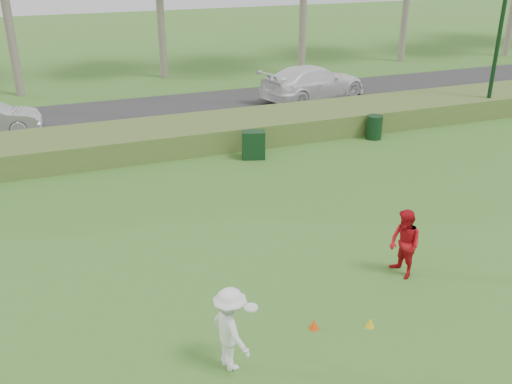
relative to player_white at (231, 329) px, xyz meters
name	(u,v)px	position (x,y,z in m)	size (l,w,h in m)	color
ground	(322,317)	(2.32, 0.76, -0.85)	(120.00, 120.00, 0.00)	#356E24
reed_strip	(183,135)	(2.32, 12.76, -0.40)	(80.00, 3.00, 0.90)	#4A6829
park_road	(158,113)	(2.32, 17.76, -0.82)	(80.00, 6.00, 0.06)	#2D2D2D
player_white	(231,329)	(0.00, 0.00, 0.00)	(0.97, 1.22, 1.71)	white
player_red	(405,244)	(4.88, 1.60, 0.00)	(0.83, 0.64, 1.70)	red
cone_orange	(314,324)	(1.97, 0.47, -0.74)	(0.21, 0.21, 0.23)	#F9480D
cone_yellow	(370,322)	(3.10, 0.10, -0.74)	(0.20, 0.20, 0.22)	yellow
utility_cabinet	(253,145)	(4.40, 10.47, -0.33)	(0.84, 0.52, 1.05)	#103218
trash_bin	(374,127)	(9.81, 10.89, -0.37)	(0.64, 0.64, 0.96)	black
car_right	(313,82)	(10.23, 17.39, 0.04)	(2.34, 5.76, 1.67)	white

